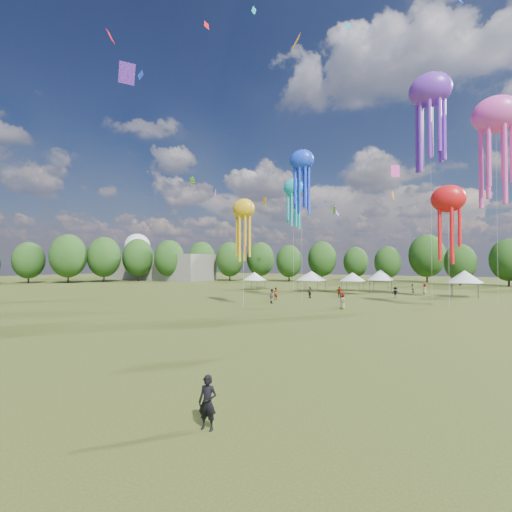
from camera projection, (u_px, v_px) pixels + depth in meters
The scene contains 10 objects.
ground at pixel (87, 379), 16.61m from camera, with size 300.00×300.00×0.00m, color #384416.
observer_main at pixel (208, 402), 11.64m from camera, with size 0.64×0.42×1.75m, color black.
spectator_near at pixel (272, 296), 47.85m from camera, with size 0.93×0.72×1.90m, color gray.
spectators_far at pixel (361, 293), 54.51m from camera, with size 18.15×29.29×1.89m.
festival_tents at pixel (352, 276), 65.53m from camera, with size 41.45×12.46×4.25m.
show_kites at pixel (417, 152), 49.21m from camera, with size 35.55×23.84×30.68m.
small_kites at pixel (355, 94), 52.31m from camera, with size 77.54×56.66×44.84m.
treeline at pixel (360, 257), 72.26m from camera, with size 201.57×95.24×13.43m.
hangar at pixel (156, 267), 115.51m from camera, with size 40.00×12.00×8.00m, color gray.
radome at pixel (137, 250), 129.02m from camera, with size 9.00×9.00×16.00m.
Camera 1 is at (15.40, -10.24, 5.44)m, focal length 25.05 mm.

